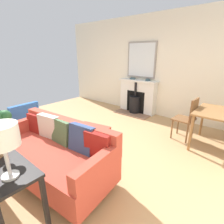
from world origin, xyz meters
TOP-DOWN VIEW (x-y plane):
  - ground_plane at (0.00, 0.00)m, footprint 5.31×6.10m
  - wall_left at (-2.65, 0.00)m, footprint 0.12×6.10m
  - fireplace at (-2.43, -0.13)m, footprint 0.64×1.21m
  - mirror_over_mantel at (-2.56, -0.13)m, footprint 0.04×0.91m
  - mantel_bowl_near at (-2.47, -0.34)m, footprint 0.17×0.17m
  - mantel_bowl_far at (-2.47, 0.17)m, footprint 0.14×0.14m
  - sofa at (0.82, 0.47)m, footprint 1.01×1.95m
  - ottoman at (-0.05, 0.27)m, footprint 0.72×0.75m
  - armchair_accent at (0.56, -1.17)m, footprint 0.71×0.62m
  - table_lamp_far_end at (1.58, 1.06)m, footprint 0.26×0.26m
  - dining_table at (-1.57, 2.17)m, footprint 0.93×0.81m
  - dining_chair_near_fireplace at (-1.56, 1.63)m, footprint 0.42×0.42m

SIDE VIEW (x-z plane):
  - ground_plane at x=0.00m, z-range -0.01..0.00m
  - ottoman at x=-0.05m, z-range 0.04..0.42m
  - sofa at x=0.82m, z-range -0.05..0.78m
  - fireplace at x=-2.43m, z-range -0.05..0.95m
  - armchair_accent at x=0.56m, z-range 0.06..0.84m
  - dining_chair_near_fireplace at x=-1.56m, z-range 0.08..0.98m
  - dining_table at x=-1.57m, z-range 0.27..1.00m
  - mantel_bowl_near at x=-2.47m, z-range 1.01..1.04m
  - mantel_bowl_far at x=-2.47m, z-range 1.01..1.06m
  - table_lamp_far_end at x=1.58m, z-range 0.88..1.36m
  - wall_left at x=-2.65m, z-range 0.00..2.77m
  - mirror_over_mantel at x=-2.56m, z-range 1.06..2.07m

